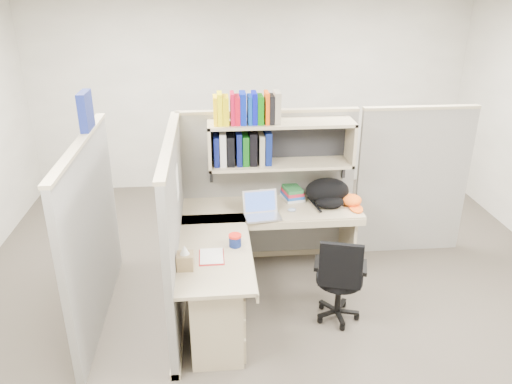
{
  "coord_description": "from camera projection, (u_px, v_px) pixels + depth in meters",
  "views": [
    {
      "loc": [
        -0.55,
        -3.85,
        2.81
      ],
      "look_at": [
        -0.18,
        0.25,
        1.04
      ],
      "focal_mm": 35.0,
      "sensor_mm": 36.0,
      "label": 1
    }
  ],
  "objects": [
    {
      "name": "tissue_box",
      "position": [
        185.0,
        257.0,
        3.85
      ],
      "size": [
        0.13,
        0.13,
        0.2
      ],
      "primitive_type": null,
      "rotation": [
        0.0,
        0.0,
        -0.02
      ],
      "color": "#937B53",
      "rests_on": "desk"
    },
    {
      "name": "snack_canister",
      "position": [
        235.0,
        240.0,
        4.18
      ],
      "size": [
        0.11,
        0.11,
        0.11
      ],
      "color": "navy",
      "rests_on": "desk"
    },
    {
      "name": "mouse",
      "position": [
        292.0,
        210.0,
        4.82
      ],
      "size": [
        0.09,
        0.07,
        0.03
      ],
      "primitive_type": "ellipsoid",
      "rotation": [
        0.0,
        0.0,
        0.18
      ],
      "color": "#8498BC",
      "rests_on": "desk"
    },
    {
      "name": "ground",
      "position": [
        278.0,
        303.0,
        4.68
      ],
      "size": [
        6.0,
        6.0,
        0.0
      ],
      "primitive_type": "plane",
      "color": "#38332B",
      "rests_on": "ground"
    },
    {
      "name": "task_chair",
      "position": [
        338.0,
        292.0,
        4.33
      ],
      "size": [
        0.49,
        0.45,
        0.86
      ],
      "color": "black",
      "rests_on": "ground"
    },
    {
      "name": "paper_cup",
      "position": [
        262.0,
        195.0,
        5.07
      ],
      "size": [
        0.09,
        0.09,
        0.1
      ],
      "primitive_type": "cylinder",
      "rotation": [
        0.0,
        0.0,
        0.33
      ],
      "color": "silver",
      "rests_on": "desk"
    },
    {
      "name": "orange_cap",
      "position": [
        351.0,
        200.0,
        4.94
      ],
      "size": [
        0.24,
        0.27,
        0.11
      ],
      "primitive_type": null,
      "rotation": [
        0.0,
        0.0,
        0.2
      ],
      "color": "#FF6116",
      "rests_on": "desk"
    },
    {
      "name": "cubicle",
      "position": [
        234.0,
        197.0,
        4.7
      ],
      "size": [
        3.79,
        1.84,
        1.95
      ],
      "color": "slate",
      "rests_on": "ground"
    },
    {
      "name": "loose_paper",
      "position": [
        212.0,
        256.0,
        4.05
      ],
      "size": [
        0.19,
        0.25,
        0.0
      ],
      "primitive_type": null,
      "rotation": [
        0.0,
        0.0,
        0.01
      ],
      "color": "silver",
      "rests_on": "desk"
    },
    {
      "name": "room_shell",
      "position": [
        281.0,
        138.0,
        4.04
      ],
      "size": [
        6.0,
        6.0,
        6.0
      ],
      "color": "#A7A397",
      "rests_on": "ground"
    },
    {
      "name": "desk",
      "position": [
        235.0,
        283.0,
        4.21
      ],
      "size": [
        1.74,
        1.75,
        0.73
      ],
      "color": "tan",
      "rests_on": "ground"
    },
    {
      "name": "book_stack",
      "position": [
        292.0,
        193.0,
        5.09
      ],
      "size": [
        0.23,
        0.28,
        0.12
      ],
      "primitive_type": null,
      "rotation": [
        0.0,
        0.0,
        0.2
      ],
      "color": "gray",
      "rests_on": "desk"
    },
    {
      "name": "backpack",
      "position": [
        328.0,
        193.0,
        4.92
      ],
      "size": [
        0.48,
        0.39,
        0.26
      ],
      "primitive_type": null,
      "rotation": [
        0.0,
        0.0,
        -0.14
      ],
      "color": "black",
      "rests_on": "desk"
    },
    {
      "name": "laptop",
      "position": [
        263.0,
        206.0,
        4.66
      ],
      "size": [
        0.37,
        0.37,
        0.24
      ],
      "primitive_type": null,
      "rotation": [
        0.0,
        0.0,
        0.12
      ],
      "color": "silver",
      "rests_on": "desk"
    }
  ]
}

